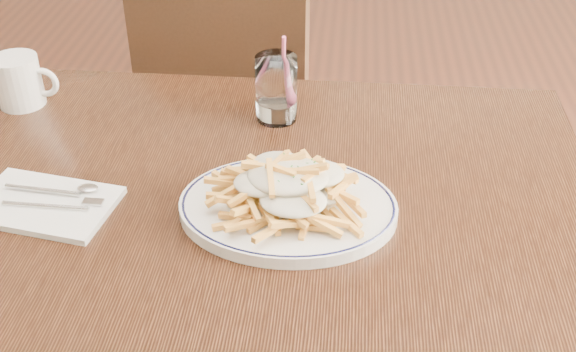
# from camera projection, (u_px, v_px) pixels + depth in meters

# --- Properties ---
(table) EXTENTS (1.20, 0.80, 0.75)m
(table) POSITION_uv_depth(u_px,v_px,m) (225.00, 231.00, 1.19)
(table) COLOR black
(table) RESTS_ON ground
(chair_far) EXTENTS (0.47, 0.47, 0.90)m
(chair_far) POSITION_uv_depth(u_px,v_px,m) (235.00, 114.00, 1.83)
(chair_far) COLOR black
(chair_far) RESTS_ON ground
(fries_plate) EXTENTS (0.36, 0.32, 0.02)m
(fries_plate) POSITION_uv_depth(u_px,v_px,m) (288.00, 208.00, 1.10)
(fries_plate) COLOR white
(fries_plate) RESTS_ON table
(loaded_fries) EXTENTS (0.27, 0.24, 0.07)m
(loaded_fries) POSITION_uv_depth(u_px,v_px,m) (288.00, 182.00, 1.07)
(loaded_fries) COLOR gold
(loaded_fries) RESTS_ON fries_plate
(napkin) EXTENTS (0.23, 0.17, 0.01)m
(napkin) POSITION_uv_depth(u_px,v_px,m) (44.00, 205.00, 1.11)
(napkin) COLOR silver
(napkin) RESTS_ON table
(cutlery) EXTENTS (0.17, 0.06, 0.01)m
(cutlery) POSITION_uv_depth(u_px,v_px,m) (44.00, 198.00, 1.11)
(cutlery) COLOR silver
(cutlery) RESTS_ON napkin
(water_glass) EXTENTS (0.08, 0.08, 0.17)m
(water_glass) POSITION_uv_depth(u_px,v_px,m) (276.00, 92.00, 1.31)
(water_glass) COLOR white
(water_glass) RESTS_ON table
(coffee_mug) EXTENTS (0.12, 0.09, 0.10)m
(coffee_mug) POSITION_uv_depth(u_px,v_px,m) (20.00, 81.00, 1.36)
(coffee_mug) COLOR white
(coffee_mug) RESTS_ON table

